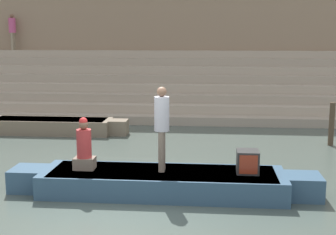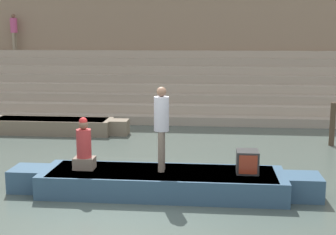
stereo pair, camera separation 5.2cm
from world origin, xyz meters
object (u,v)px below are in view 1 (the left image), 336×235
(moored_boat_shore, at_px, (50,126))
(mooring_post, at_px, (332,124))
(rowboat_main, at_px, (163,182))
(person_on_steps, at_px, (12,29))
(person_standing, at_px, (162,122))
(tv_set, at_px, (248,162))
(person_rowing, at_px, (84,148))

(moored_boat_shore, bearing_deg, mooring_post, -5.82)
(rowboat_main, bearing_deg, mooring_post, 47.64)
(moored_boat_shore, distance_m, person_on_steps, 8.01)
(rowboat_main, xyz_separation_m, person_on_steps, (-8.11, 11.83, 3.19))
(rowboat_main, xyz_separation_m, person_standing, (-0.02, 0.06, 1.22))
(mooring_post, height_order, person_on_steps, person_on_steps)
(moored_boat_shore, height_order, mooring_post, mooring_post)
(moored_boat_shore, relative_size, mooring_post, 4.06)
(person_standing, distance_m, tv_set, 1.89)
(mooring_post, xyz_separation_m, person_on_steps, (-12.58, 7.19, 2.81))
(person_standing, xyz_separation_m, person_on_steps, (-8.09, 11.78, 1.97))
(tv_set, xyz_separation_m, mooring_post, (2.77, 4.57, -0.06))
(person_standing, bearing_deg, person_on_steps, 118.00)
(person_standing, bearing_deg, tv_set, -6.11)
(person_rowing, bearing_deg, mooring_post, 21.92)
(tv_set, distance_m, mooring_post, 5.35)
(person_rowing, distance_m, mooring_post, 7.65)
(tv_set, relative_size, person_on_steps, 0.28)
(tv_set, height_order, mooring_post, mooring_post)
(moored_boat_shore, bearing_deg, person_standing, -52.04)
(person_standing, bearing_deg, rowboat_main, -77.65)
(tv_set, distance_m, person_on_steps, 15.57)
(rowboat_main, distance_m, person_on_steps, 14.70)
(tv_set, bearing_deg, mooring_post, 54.50)
(mooring_post, distance_m, person_on_steps, 14.76)
(person_rowing, distance_m, person_on_steps, 13.70)
(rowboat_main, distance_m, mooring_post, 6.46)
(person_rowing, xyz_separation_m, mooring_post, (6.10, 4.61, -0.28))
(person_rowing, xyz_separation_m, person_on_steps, (-6.49, 11.80, 2.53))
(rowboat_main, height_order, moored_boat_shore, moored_boat_shore)
(rowboat_main, bearing_deg, tv_set, 3.85)
(tv_set, bearing_deg, moored_boat_shore, 133.23)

